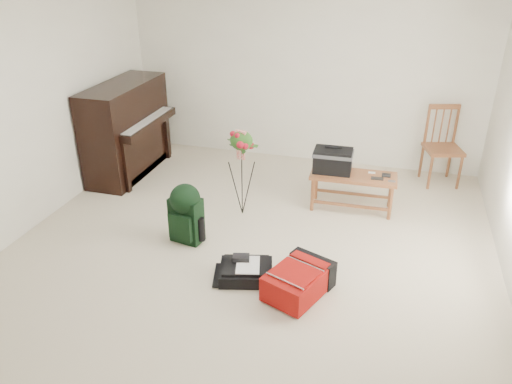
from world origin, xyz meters
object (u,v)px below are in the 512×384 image
(green_backpack, at_px, (186,211))
(piano, at_px, (128,131))
(flower_stand, at_px, (242,173))
(bench, at_px, (339,165))
(red_suitcase, at_px, (299,278))
(black_duffel, at_px, (246,271))
(dining_chair, at_px, (443,147))

(green_backpack, bearing_deg, piano, 144.87)
(flower_stand, bearing_deg, green_backpack, -105.12)
(piano, distance_m, bench, 2.93)
(bench, bearing_deg, flower_stand, -156.34)
(red_suitcase, bearing_deg, black_duffel, -164.79)
(green_backpack, xyz_separation_m, flower_stand, (0.39, 0.74, 0.16))
(green_backpack, bearing_deg, red_suitcase, -11.58)
(dining_chair, distance_m, flower_stand, 2.77)
(piano, height_order, black_duffel, piano)
(dining_chair, xyz_separation_m, red_suitcase, (-1.32, -2.85, -0.36))
(red_suitcase, distance_m, green_backpack, 1.46)
(red_suitcase, relative_size, black_duffel, 1.30)
(piano, height_order, dining_chair, piano)
(green_backpack, bearing_deg, dining_chair, 51.08)
(piano, xyz_separation_m, red_suitcase, (2.82, -2.02, -0.46))
(piano, bearing_deg, bench, -4.76)
(piano, bearing_deg, flower_stand, -21.75)
(red_suitcase, xyz_separation_m, green_backpack, (-1.34, 0.53, 0.22))
(red_suitcase, height_order, black_duffel, red_suitcase)
(piano, distance_m, black_duffel, 3.06)
(piano, xyz_separation_m, black_duffel, (2.29, -1.96, -0.52))
(bench, distance_m, green_backpack, 1.91)
(piano, distance_m, flower_stand, 2.02)
(dining_chair, relative_size, green_backpack, 1.55)
(flower_stand, bearing_deg, dining_chair, 47.56)
(bench, xyz_separation_m, flower_stand, (-1.05, -0.50, -0.02))
(black_duffel, xyz_separation_m, green_backpack, (-0.81, 0.47, 0.29))
(bench, distance_m, black_duffel, 1.89)
(dining_chair, bearing_deg, piano, 175.23)
(piano, distance_m, green_backpack, 2.11)
(bench, bearing_deg, piano, 173.33)
(bench, xyz_separation_m, green_backpack, (-1.44, -1.24, -0.18))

